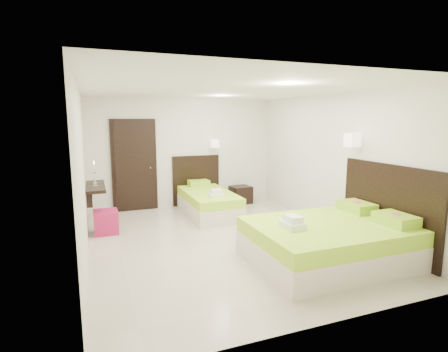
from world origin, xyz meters
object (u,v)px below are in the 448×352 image
object	(u,v)px
bed_double	(333,239)
nightstand	(241,195)
bed_single	(207,200)
ottoman	(106,222)

from	to	relation	value
bed_double	nightstand	bearing A→B (deg)	87.32
nightstand	bed_double	bearing A→B (deg)	-99.02
bed_single	nightstand	bearing A→B (deg)	29.71
nightstand	ottoman	xyz separation A→B (m)	(-3.31, -1.30, -0.00)
bed_double	nightstand	size ratio (longest dim) A/B	4.67
nightstand	ottoman	world-z (taller)	nightstand
bed_single	nightstand	xyz separation A→B (m)	(1.10, 0.63, -0.08)
bed_single	bed_double	distance (m)	3.38
bed_single	bed_double	bearing A→B (deg)	-74.27
bed_double	ottoman	xyz separation A→B (m)	(-3.13, 2.58, -0.12)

